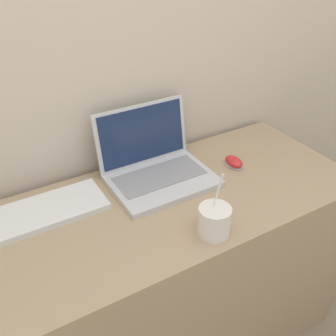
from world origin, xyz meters
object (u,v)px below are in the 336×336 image
laptop (155,165)px  drink_cup (214,220)px  computer_mouse (234,162)px  external_keyboard (46,211)px

laptop → drink_cup: (0.00, -0.35, -0.00)m
computer_mouse → external_keyboard: size_ratio=0.23×
laptop → computer_mouse: bearing=-15.8°
laptop → drink_cup: 0.35m
computer_mouse → external_keyboard: computer_mouse is taller
drink_cup → external_keyboard: 0.53m
laptop → drink_cup: bearing=-89.7°
laptop → external_keyboard: laptop is taller
drink_cup → external_keyboard: (-0.40, 0.34, -0.04)m
laptop → drink_cup: size_ratio=1.76×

